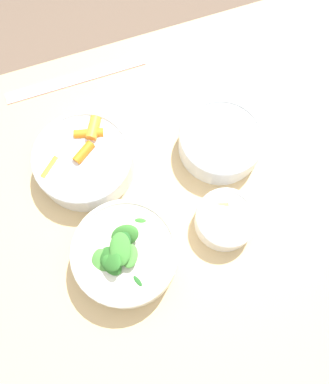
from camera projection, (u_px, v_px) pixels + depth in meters
ground_plane at (185, 251)px, 1.49m from camera, size 10.00×10.00×0.00m
dining_table at (200, 206)px, 0.87m from camera, size 1.26×0.83×0.76m
bowl_carrots at (84, 160)px, 0.75m from camera, size 0.20×0.20×0.07m
bowl_greens at (126, 254)px, 0.68m from camera, size 0.19×0.19×0.11m
bowl_beans_hotdog at (220, 142)px, 0.77m from camera, size 0.17×0.17×0.06m
bowl_cookies at (226, 220)px, 0.72m from camera, size 0.12×0.12×0.05m
ruler at (76, 79)px, 0.84m from camera, size 0.32×0.03×0.00m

